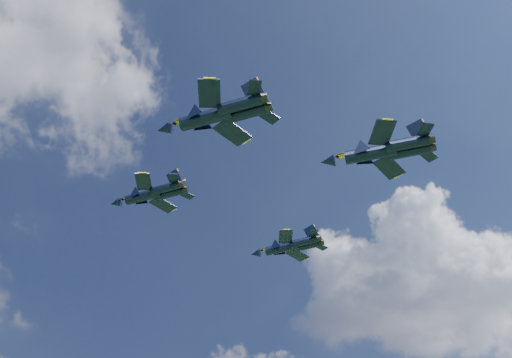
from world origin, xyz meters
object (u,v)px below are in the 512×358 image
object	(u,v)px
jet_lead	(141,196)
jet_right	(280,248)
jet_left	(202,118)
jet_slot	(367,154)

from	to	relation	value
jet_lead	jet_right	world-z (taller)	jet_lead
jet_left	jet_right	xyz separation A→B (m)	(26.97, 19.84, -0.65)
jet_lead	jet_slot	bearing A→B (deg)	-86.85
jet_right	jet_slot	world-z (taller)	jet_slot
jet_lead	jet_slot	xyz separation A→B (m)	(22.95, -29.27, -0.92)
jet_lead	jet_right	distance (m)	25.56
jet_left	jet_slot	bearing A→B (deg)	-48.45
jet_lead	jet_left	bearing A→B (deg)	-129.51
jet_lead	jet_left	world-z (taller)	jet_lead
jet_left	jet_slot	xyz separation A→B (m)	(24.83, -5.61, 1.56)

